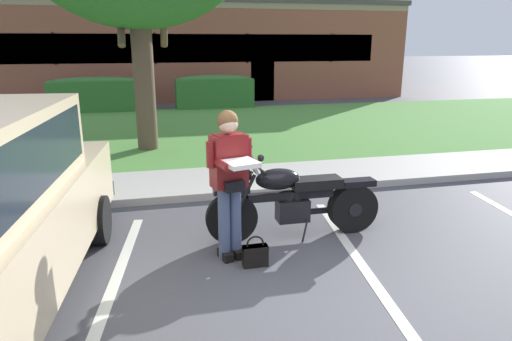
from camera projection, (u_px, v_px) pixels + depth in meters
ground_plane at (288, 295)px, 4.51m from camera, size 140.00×140.00×0.00m
curb_strip at (232, 193)px, 7.36m from camera, size 60.00×0.20×0.12m
concrete_walk at (223, 180)px, 8.17m from camera, size 60.00×1.50×0.08m
grass_lawn at (194, 130)px, 12.81m from camera, size 60.00×8.40×0.06m
stall_stripe_0 at (105, 307)px, 4.31m from camera, size 0.68×4.38×0.01m
stall_stripe_1 at (369, 274)px, 4.91m from camera, size 0.68×4.38×0.01m
motorcycle at (300, 200)px, 5.77m from camera, size 2.24×0.82×1.26m
rider_person at (230, 174)px, 5.02m from camera, size 0.54×0.64×1.70m
handbag at (255, 254)px, 5.07m from camera, size 0.28×0.13×0.36m
hedge_left at (98, 94)px, 16.02m from camera, size 3.27×0.90×1.24m
hedge_center_left at (214, 91)px, 16.93m from camera, size 2.83×0.90×1.24m
brick_building at (153, 49)px, 22.31m from camera, size 21.81×9.62×4.12m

